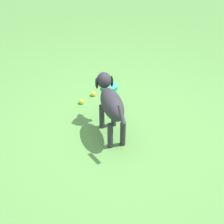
# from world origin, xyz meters

# --- Properties ---
(ground) EXTENTS (14.00, 14.00, 0.00)m
(ground) POSITION_xyz_m (0.00, 0.00, 0.00)
(ground) COLOR #548C42
(dog) EXTENTS (0.72, 0.67, 0.63)m
(dog) POSITION_xyz_m (0.05, -0.07, 0.42)
(dog) COLOR #2D2D33
(dog) RESTS_ON ground
(tennis_ball_0) EXTENTS (0.07, 0.07, 0.07)m
(tennis_ball_0) POSITION_xyz_m (-0.32, -0.69, 0.03)
(tennis_ball_0) COLOR #D0E12F
(tennis_ball_0) RESTS_ON ground
(tennis_ball_1) EXTENTS (0.07, 0.07, 0.07)m
(tennis_ball_1) POSITION_xyz_m (-0.56, -0.65, 0.03)
(tennis_ball_1) COLOR #D1DE33
(tennis_ball_1) RESTS_ON ground
(water_bowl) EXTENTS (0.22, 0.22, 0.06)m
(water_bowl) POSITION_xyz_m (-0.82, -0.53, 0.03)
(water_bowl) COLOR teal
(water_bowl) RESTS_ON ground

